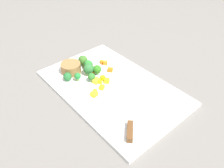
% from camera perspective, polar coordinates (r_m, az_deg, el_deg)
% --- Properties ---
extents(ground_plane, '(4.00, 4.00, 0.00)m').
position_cam_1_polar(ground_plane, '(0.82, -0.00, -1.20)').
color(ground_plane, slate).
extents(cutting_board, '(0.52, 0.33, 0.01)m').
position_cam_1_polar(cutting_board, '(0.81, -0.00, -0.88)').
color(cutting_board, white).
rests_on(cutting_board, ground_plane).
extents(prep_bowl, '(0.08, 0.08, 0.04)m').
position_cam_1_polar(prep_bowl, '(0.88, -10.32, 4.02)').
color(prep_bowl, olive).
rests_on(prep_bowl, cutting_board).
extents(chef_knife, '(0.22, 0.22, 0.02)m').
position_cam_1_polar(chef_knife, '(0.70, 4.66, -8.09)').
color(chef_knife, silver).
rests_on(chef_knife, cutting_board).
extents(carrot_dice_0, '(0.01, 0.01, 0.01)m').
position_cam_1_polar(carrot_dice_0, '(0.92, -2.58, 5.55)').
color(carrot_dice_0, orange).
rests_on(carrot_dice_0, cutting_board).
extents(carrot_dice_1, '(0.03, 0.02, 0.02)m').
position_cam_1_polar(carrot_dice_1, '(0.90, -6.09, 4.58)').
color(carrot_dice_1, orange).
rests_on(carrot_dice_1, cutting_board).
extents(carrot_dice_2, '(0.02, 0.02, 0.01)m').
position_cam_1_polar(carrot_dice_2, '(0.91, -5.48, 4.74)').
color(carrot_dice_2, orange).
rests_on(carrot_dice_2, cutting_board).
extents(carrot_dice_3, '(0.02, 0.02, 0.02)m').
position_cam_1_polar(carrot_dice_3, '(0.92, -1.69, 5.34)').
color(carrot_dice_3, orange).
rests_on(carrot_dice_3, cutting_board).
extents(carrot_dice_4, '(0.03, 0.02, 0.01)m').
position_cam_1_polar(carrot_dice_4, '(0.88, -0.46, 3.60)').
color(carrot_dice_4, orange).
rests_on(carrot_dice_4, cutting_board).
extents(carrot_dice_5, '(0.01, 0.01, 0.01)m').
position_cam_1_polar(carrot_dice_5, '(0.87, -4.88, 3.10)').
color(carrot_dice_5, orange).
rests_on(carrot_dice_5, cutting_board).
extents(pepper_dice_0, '(0.03, 0.03, 0.02)m').
position_cam_1_polar(pepper_dice_0, '(0.82, -1.06, 0.96)').
color(pepper_dice_0, yellow).
rests_on(pepper_dice_0, cutting_board).
extents(pepper_dice_1, '(0.02, 0.01, 0.01)m').
position_cam_1_polar(pepper_dice_1, '(0.82, -3.09, 0.55)').
color(pepper_dice_1, yellow).
rests_on(pepper_dice_1, cutting_board).
extents(pepper_dice_2, '(0.02, 0.03, 0.02)m').
position_cam_1_polar(pepper_dice_2, '(0.82, -3.99, 0.81)').
color(pepper_dice_2, yellow).
rests_on(pepper_dice_2, cutting_board).
extents(pepper_dice_3, '(0.02, 0.02, 0.01)m').
position_cam_1_polar(pepper_dice_3, '(0.84, -2.28, 1.58)').
color(pepper_dice_3, yellow).
rests_on(pepper_dice_3, cutting_board).
extents(pepper_dice_4, '(0.02, 0.02, 0.02)m').
position_cam_1_polar(pepper_dice_4, '(0.77, -4.68, -2.38)').
color(pepper_dice_4, yellow).
rests_on(pepper_dice_4, cutting_board).
extents(pepper_dice_5, '(0.02, 0.02, 0.01)m').
position_cam_1_polar(pepper_dice_5, '(0.79, -2.56, -0.84)').
color(pepper_dice_5, yellow).
rests_on(pepper_dice_5, cutting_board).
extents(pepper_dice_6, '(0.01, 0.01, 0.01)m').
position_cam_1_polar(pepper_dice_6, '(0.78, -4.35, -1.83)').
color(pepper_dice_6, yellow).
rests_on(pepper_dice_6, cutting_board).
extents(broccoli_floret_0, '(0.03, 0.03, 0.04)m').
position_cam_1_polar(broccoli_floret_0, '(0.82, -5.18, 1.81)').
color(broccoli_floret_0, '#96B954').
rests_on(broccoli_floret_0, cutting_board).
extents(broccoli_floret_1, '(0.02, 0.02, 0.03)m').
position_cam_1_polar(broccoli_floret_1, '(0.83, -8.66, 1.94)').
color(broccoli_floret_1, '#80BF55').
rests_on(broccoli_floret_1, cutting_board).
extents(broccoli_floret_2, '(0.04, 0.04, 0.04)m').
position_cam_1_polar(broccoli_floret_2, '(0.89, -5.79, 4.93)').
color(broccoli_floret_2, '#93BE59').
rests_on(broccoli_floret_2, cutting_board).
extents(broccoli_floret_3, '(0.04, 0.04, 0.05)m').
position_cam_1_polar(broccoli_floret_3, '(0.85, -5.90, 3.83)').
color(broccoli_floret_3, '#81AB56').
rests_on(broccoli_floret_3, cutting_board).
extents(broccoli_floret_4, '(0.03, 0.03, 0.04)m').
position_cam_1_polar(broccoli_floret_4, '(0.86, -3.79, 3.68)').
color(broccoli_floret_4, '#81C463').
rests_on(broccoli_floret_4, cutting_board).
extents(broccoli_floret_5, '(0.04, 0.04, 0.04)m').
position_cam_1_polar(broccoli_floret_5, '(0.91, -7.44, 5.90)').
color(broccoli_floret_5, '#8CBA5A').
rests_on(broccoli_floret_5, cutting_board).
extents(broccoli_floret_6, '(0.03, 0.03, 0.03)m').
position_cam_1_polar(broccoli_floret_6, '(0.84, -11.15, 1.83)').
color(broccoli_floret_6, '#97B968').
rests_on(broccoli_floret_6, cutting_board).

